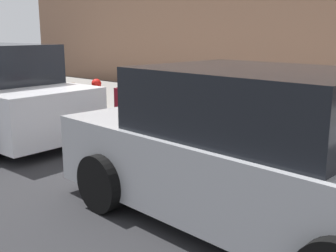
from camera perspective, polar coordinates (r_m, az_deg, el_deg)
name	(u,v)px	position (r m, az deg, el deg)	size (l,w,h in m)	color
ground_plane	(113,136)	(7.92, -7.51, -1.38)	(40.00, 40.00, 0.00)	#28282B
sidewalk_curb	(195,114)	(9.67, 3.76, 1.70)	(18.00, 5.00, 0.14)	gray
suitcase_maroon_0	(270,129)	(6.46, 13.81, -0.39)	(0.40, 0.27, 0.92)	maroon
suitcase_teal_1	(245,129)	(6.67, 10.56, -0.47)	(0.36, 0.22, 0.82)	#0F606B
suitcase_navy_2	(221,127)	(6.86, 7.36, -0.15)	(0.39, 0.21, 0.73)	navy
suitcase_olive_3	(202,118)	(7.19, 4.72, 1.15)	(0.47, 0.21, 1.01)	#59601E
suitcase_black_4	(177,114)	(7.37, 1.26, 1.62)	(0.37, 0.25, 1.00)	black
suitcase_red_5	(161,115)	(7.68, -1.03, 1.51)	(0.39, 0.23, 0.81)	red
suitcase_silver_6	(142,112)	(7.97, -3.60, 1.94)	(0.45, 0.27, 0.89)	#9EA0A8
suitcase_maroon_7	(125,106)	(8.36, -5.90, 2.80)	(0.49, 0.22, 0.75)	maroon
fire_hydrant	(97,97)	(9.07, -9.75, 3.98)	(0.39, 0.21, 0.82)	red
bollard_post	(72,98)	(9.54, -13.00, 3.75)	(0.14, 0.14, 0.68)	brown
parked_car_silver_0	(254,153)	(4.23, 11.74, -3.61)	(4.33, 2.24, 1.58)	#B2B5BA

